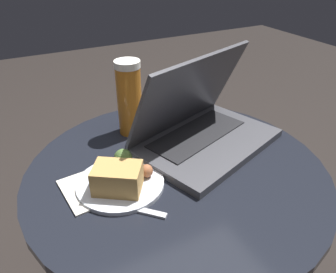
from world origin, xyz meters
The scene contains 6 objects.
table centered at (0.00, 0.00, 0.42)m, with size 0.64×0.64×0.58m.
napkin centered at (-0.15, 0.02, 0.58)m, with size 0.18×0.13×0.00m.
laptop centered at (0.10, 0.06, 0.62)m, with size 0.38×0.31×0.21m.
beer_glass centered at (-0.03, 0.19, 0.67)m, with size 0.06×0.06×0.19m.
snack_plate centered at (-0.13, 0.00, 0.60)m, with size 0.17×0.17×0.06m.
fork centered at (-0.15, -0.05, 0.58)m, with size 0.13×0.13×0.00m.
Camera 1 is at (-0.28, -0.50, 1.00)m, focal length 35.00 mm.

